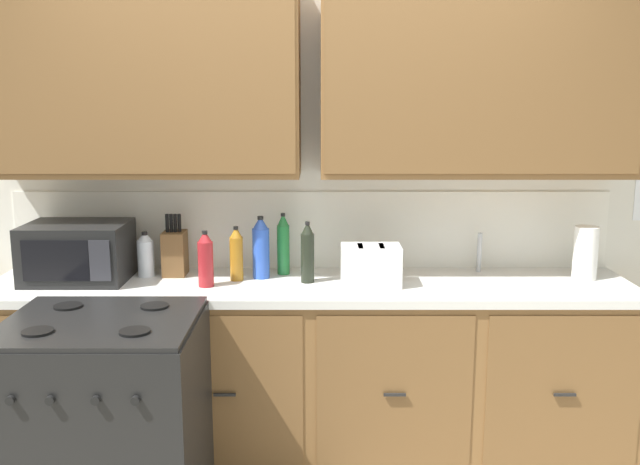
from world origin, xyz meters
name	(u,v)px	position (x,y,z in m)	size (l,w,h in m)	color
wall_unit	(310,126)	(0.00, 0.50, 1.66)	(4.26, 0.40, 2.45)	silver
counter_run	(310,370)	(0.00, 0.30, 0.47)	(3.09, 0.64, 0.92)	black
stove_range	(105,430)	(-0.82, -0.33, 0.47)	(0.76, 0.68, 0.95)	black
microwave	(76,252)	(-1.13, 0.34, 1.06)	(0.48, 0.37, 0.28)	black
toaster	(369,265)	(0.29, 0.25, 1.02)	(0.28, 0.18, 0.19)	white
knife_block	(173,252)	(-0.68, 0.44, 1.04)	(0.11, 0.14, 0.31)	brown
sink_faucet	(478,252)	(0.86, 0.51, 1.02)	(0.02, 0.02, 0.20)	#B2B5BA
paper_towel_roll	(584,253)	(1.34, 0.37, 1.05)	(0.12, 0.12, 0.26)	white
bottle_dark	(306,253)	(-0.01, 0.30, 1.06)	(0.06, 0.06, 0.30)	black
bottle_amber	(235,254)	(-0.36, 0.34, 1.05)	(0.06, 0.06, 0.27)	#9E6619
bottle_green	(282,244)	(-0.14, 0.46, 1.07)	(0.06, 0.06, 0.31)	#237A38
bottle_red	(204,259)	(-0.49, 0.23, 1.05)	(0.07, 0.07, 0.27)	maroon
bottle_clear	(144,255)	(-0.82, 0.42, 1.03)	(0.08, 0.08, 0.22)	silver
bottle_blue	(259,248)	(-0.24, 0.39, 1.07)	(0.08, 0.08, 0.31)	blue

